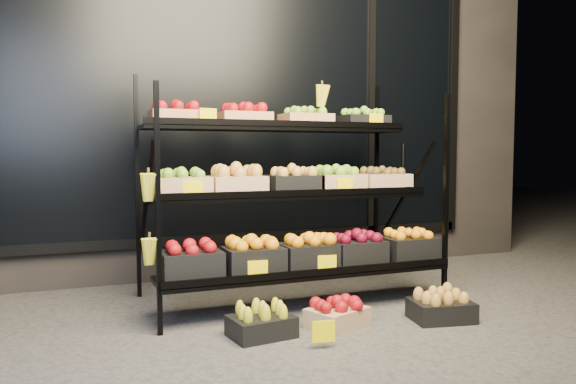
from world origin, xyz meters
name	(u,v)px	position (x,y,z in m)	size (l,w,h in m)	color
ground	(328,324)	(0.00, 0.00, 0.00)	(24.00, 24.00, 0.00)	#514F4C
building	(220,89)	(0.00, 2.59, 1.75)	(6.00, 2.08, 3.50)	#2D2826
display_rack	(292,194)	(-0.01, 0.60, 0.79)	(2.18, 1.02, 1.73)	black
tag_floor_a	(324,338)	(-0.22, -0.40, 0.06)	(0.13, 0.01, 0.12)	#FEE400
floor_crate_midleft	(261,322)	(-0.47, -0.07, 0.09)	(0.39, 0.31, 0.19)	black
floor_crate_midright	(337,313)	(0.02, -0.07, 0.09)	(0.42, 0.37, 0.19)	tan
floor_crate_right	(441,307)	(0.71, -0.20, 0.09)	(0.43, 0.35, 0.19)	black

